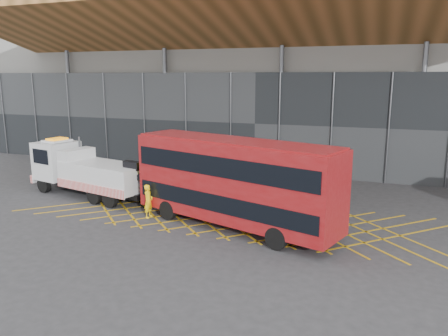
% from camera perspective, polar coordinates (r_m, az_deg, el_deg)
% --- Properties ---
extents(ground_plane, '(120.00, 120.00, 0.00)m').
position_cam_1_polar(ground_plane, '(26.15, -7.35, -5.32)').
color(ground_plane, '#2D2D30').
extents(road_markings, '(24.76, 7.16, 0.01)m').
position_cam_1_polar(road_markings, '(24.62, 0.98, -6.30)').
color(road_markings, '#C39012').
rests_on(road_markings, ground_plane).
extents(construction_building, '(55.00, 23.97, 18.00)m').
position_cam_1_polar(construction_building, '(41.67, 6.86, 13.58)').
color(construction_building, gray).
rests_on(construction_building, ground_plane).
extents(recovery_truck, '(10.56, 4.44, 3.67)m').
position_cam_1_polar(recovery_truck, '(29.76, -17.67, -0.30)').
color(recovery_truck, black).
rests_on(recovery_truck, ground_plane).
extents(bus_towed, '(11.55, 5.93, 4.61)m').
position_cam_1_polar(bus_towed, '(22.14, 1.24, -1.53)').
color(bus_towed, maroon).
rests_on(bus_towed, ground_plane).
extents(worker, '(0.47, 0.69, 1.87)m').
position_cam_1_polar(worker, '(24.54, -9.84, -4.28)').
color(worker, yellow).
rests_on(worker, ground_plane).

